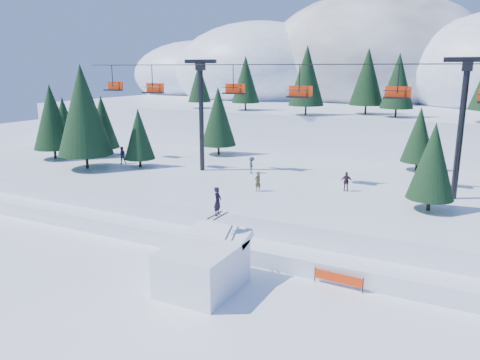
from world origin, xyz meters
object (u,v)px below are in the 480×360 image
at_px(banner_near, 338,278).
at_px(banner_far, 378,272).
at_px(chairlift, 300,101).
at_px(jump_kicker, 204,265).

xyz_separation_m(banner_near, banner_far, (1.78, 1.92, 0.00)).
bearing_deg(banner_far, chairlift, 128.72).
bearing_deg(chairlift, banner_near, -61.08).
bearing_deg(chairlift, banner_far, -51.28).
bearing_deg(banner_near, banner_far, 47.03).
xyz_separation_m(jump_kicker, banner_near, (6.69, 3.49, -0.82)).
height_order(banner_near, banner_far, same).
distance_m(chairlift, banner_near, 17.56).
bearing_deg(banner_near, chairlift, 118.92).
relative_size(chairlift, banner_near, 16.32).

